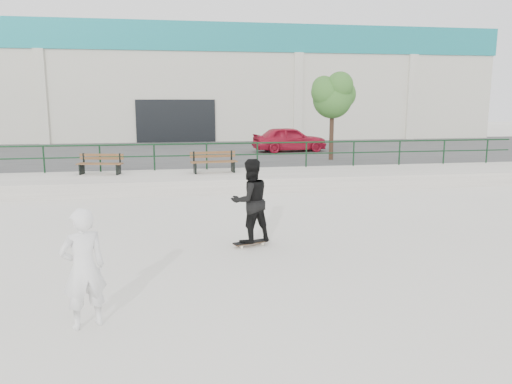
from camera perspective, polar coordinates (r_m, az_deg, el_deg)
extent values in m
plane|color=beige|center=(9.13, -6.97, -9.87)|extent=(120.00, 120.00, 0.00)
cube|color=#B0AAA1|center=(18.29, -8.45, 1.19)|extent=(30.00, 3.00, 0.50)
cube|color=#3C3C3C|center=(26.72, -8.88, 4.08)|extent=(60.00, 14.00, 0.50)
cylinder|color=#12331B|center=(19.43, -8.64, 5.44)|extent=(28.00, 0.06, 0.06)
cylinder|color=#12331B|center=(19.47, -8.61, 4.12)|extent=(28.00, 0.05, 0.05)
cylinder|color=#12331B|center=(20.02, -23.08, 3.43)|extent=(0.06, 0.06, 1.00)
cylinder|color=#12331B|center=(19.65, -17.39, 3.67)|extent=(0.06, 0.06, 1.00)
cylinder|color=#12331B|center=(19.49, -11.55, 3.88)|extent=(0.06, 0.06, 1.00)
cylinder|color=#12331B|center=(19.52, -5.66, 4.06)|extent=(0.06, 0.06, 1.00)
cylinder|color=#12331B|center=(19.76, 0.15, 4.18)|extent=(0.06, 0.06, 1.00)
cylinder|color=#12331B|center=(20.20, 5.76, 4.27)|extent=(0.06, 0.06, 1.00)
cylinder|color=#12331B|center=(20.82, 11.10, 4.31)|extent=(0.06, 0.06, 1.00)
cylinder|color=#12331B|center=(21.60, 16.08, 4.31)|extent=(0.06, 0.06, 1.00)
cylinder|color=#12331B|center=(22.54, 20.68, 4.29)|extent=(0.06, 0.06, 1.00)
cylinder|color=#12331B|center=(23.61, 24.89, 4.24)|extent=(0.06, 0.06, 1.00)
cube|color=beige|center=(40.57, -9.36, 11.51)|extent=(44.00, 16.00, 8.00)
cube|color=teal|center=(40.75, -9.50, 15.87)|extent=(44.20, 16.20, 1.80)
cube|color=black|center=(32.54, -9.12, 7.58)|extent=(5.00, 0.15, 3.20)
cube|color=beige|center=(33.34, -23.27, 9.52)|extent=(0.60, 0.25, 6.20)
cube|color=beige|center=(33.51, 4.84, 10.32)|extent=(0.60, 0.25, 6.20)
cube|color=beige|center=(36.34, 17.33, 9.90)|extent=(0.60, 0.25, 6.20)
cube|color=brown|center=(18.82, -17.59, 3.04)|extent=(1.61, 0.44, 0.04)
cube|color=brown|center=(18.97, -17.42, 3.10)|extent=(1.61, 0.44, 0.04)
cube|color=brown|center=(19.13, -17.26, 3.17)|extent=(1.61, 0.44, 0.04)
cube|color=brown|center=(19.17, -17.22, 3.70)|extent=(1.59, 0.37, 0.09)
cube|color=brown|center=(19.16, -17.24, 4.07)|extent=(1.59, 0.37, 0.09)
cube|color=black|center=(19.24, -19.29, 2.49)|extent=(0.15, 0.45, 0.38)
cube|color=black|center=(19.41, -19.10, 3.67)|extent=(0.06, 0.06, 0.38)
cube|color=black|center=(18.78, -15.45, 2.52)|extent=(0.15, 0.45, 0.38)
cube|color=black|center=(18.96, -15.29, 3.73)|extent=(0.06, 0.06, 0.38)
cube|color=brown|center=(18.40, -4.72, 3.40)|extent=(1.72, 0.28, 0.04)
cube|color=brown|center=(18.57, -4.82, 3.46)|extent=(1.72, 0.28, 0.04)
cube|color=brown|center=(18.74, -4.91, 3.52)|extent=(1.72, 0.28, 0.04)
cube|color=brown|center=(18.79, -4.96, 4.10)|extent=(1.71, 0.20, 0.10)
cube|color=brown|center=(18.78, -4.97, 4.50)|extent=(1.71, 0.20, 0.10)
cube|color=black|center=(18.49, -6.99, 2.74)|extent=(0.10, 0.48, 0.40)
cube|color=black|center=(18.68, -7.13, 4.02)|extent=(0.06, 0.05, 0.40)
cube|color=black|center=(18.74, -2.66, 2.91)|extent=(0.10, 0.48, 0.40)
cube|color=black|center=(18.93, -2.83, 4.17)|extent=(0.06, 0.05, 0.40)
cylinder|color=#3D2B1E|center=(22.85, 8.62, 6.60)|extent=(0.19, 0.19, 2.33)
sphere|color=#3D6B27|center=(22.80, 8.73, 10.50)|extent=(1.75, 1.75, 1.75)
sphere|color=#3D6B27|center=(23.24, 9.67, 10.95)|extent=(1.36, 1.36, 1.36)
sphere|color=#3D6B27|center=(22.50, 7.95, 11.26)|extent=(1.26, 1.26, 1.26)
sphere|color=#3D6B27|center=(22.51, 9.57, 11.96)|extent=(1.17, 1.17, 1.17)
sphere|color=#3D6B27|center=(23.09, 7.75, 11.73)|extent=(1.07, 1.07, 1.07)
imported|color=#AC152E|center=(26.33, 3.85, 6.07)|extent=(3.97, 1.89, 1.31)
cube|color=black|center=(11.03, -0.65, -5.73)|extent=(0.80, 0.44, 0.02)
cube|color=brown|center=(11.03, -0.65, -5.81)|extent=(0.80, 0.44, 0.01)
cube|color=#9B9A9F|center=(10.92, -1.86, -6.11)|extent=(0.11, 0.17, 0.03)
cube|color=#9B9A9F|center=(11.15, 0.54, -5.75)|extent=(0.11, 0.17, 0.03)
cylinder|color=#EDE6C5|center=(10.85, -1.64, -6.32)|extent=(0.06, 0.04, 0.06)
cylinder|color=#EDE6C5|center=(11.01, -2.08, -6.07)|extent=(0.06, 0.04, 0.06)
cylinder|color=#EDE6C5|center=(11.08, 0.78, -5.96)|extent=(0.06, 0.04, 0.06)
cylinder|color=#EDE6C5|center=(11.24, 0.31, -5.72)|extent=(0.06, 0.04, 0.06)
imported|color=black|center=(10.80, -0.66, -1.01)|extent=(1.07, 0.95, 1.83)
imported|color=white|center=(7.39, -19.13, -8.26)|extent=(0.74, 0.64, 1.72)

